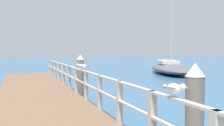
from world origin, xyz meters
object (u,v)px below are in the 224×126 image
object	(u,v)px
boat_1	(170,68)
dock_piling_near	(194,125)
seagull_background	(82,66)
dock_piling_far	(80,77)
seagull_foreground	(175,88)

from	to	relation	value
boat_1	dock_piling_near	bearing A→B (deg)	77.71
seagull_background	boat_1	bearing A→B (deg)	-0.93
dock_piling_far	seagull_foreground	bearing A→B (deg)	-92.69
dock_piling_near	dock_piling_far	world-z (taller)	same
seagull_background	boat_1	size ratio (longest dim) A/B	0.03
seagull_background	dock_piling_near	bearing A→B (deg)	-136.19
dock_piling_near	boat_1	bearing A→B (deg)	60.39
dock_piling_near	seagull_background	world-z (taller)	dock_piling_near
dock_piling_near	seagull_foreground	world-z (taller)	dock_piling_near
seagull_background	boat_1	distance (m)	16.53
boat_1	dock_piling_far	bearing A→B (deg)	62.06
dock_piling_far	boat_1	world-z (taller)	boat_1
dock_piling_far	seagull_foreground	size ratio (longest dim) A/B	3.98
dock_piling_near	seagull_background	xyz separation A→B (m)	(-0.39, 5.91, 0.59)
dock_piling_near	seagull_foreground	distance (m)	0.70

